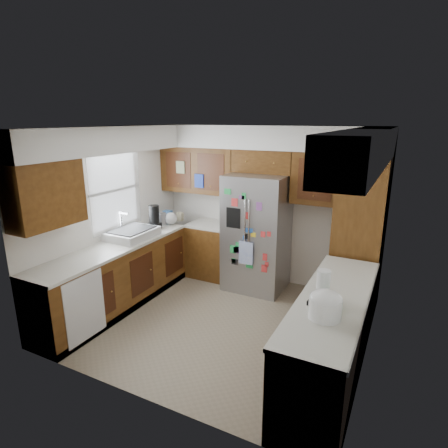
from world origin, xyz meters
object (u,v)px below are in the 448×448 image
(rice_cooker, at_px, (325,304))
(paper_towel, at_px, (323,285))
(pantry, at_px, (359,236))
(fridge, at_px, (257,233))

(rice_cooker, height_order, paper_towel, paper_towel)
(pantry, bearing_deg, paper_towel, -93.25)
(fridge, height_order, paper_towel, fridge)
(paper_towel, bearing_deg, fridge, 128.23)
(pantry, height_order, rice_cooker, pantry)
(rice_cooker, bearing_deg, fridge, 125.10)
(fridge, distance_m, rice_cooker, 2.61)
(fridge, xyz_separation_m, rice_cooker, (1.50, -2.13, 0.15))
(rice_cooker, relative_size, paper_towel, 1.02)
(fridge, bearing_deg, paper_towel, -51.77)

